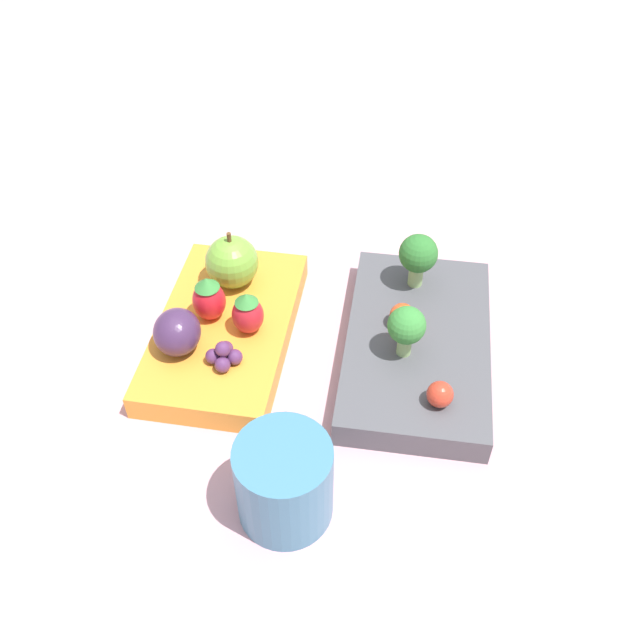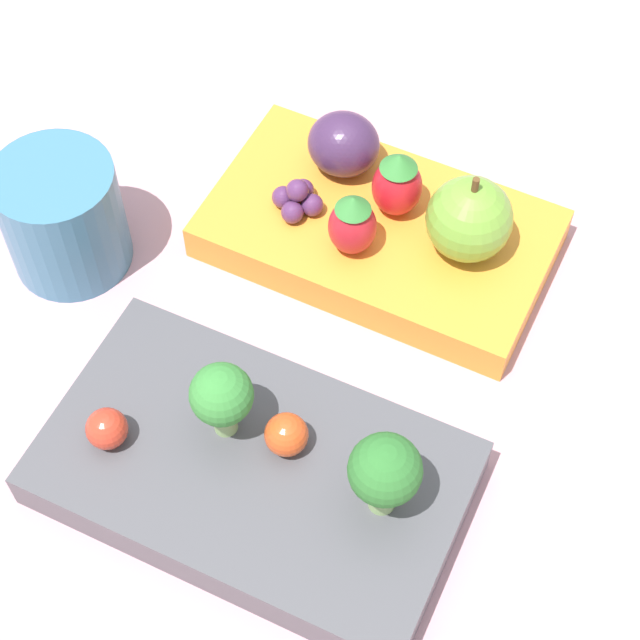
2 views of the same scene
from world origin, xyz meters
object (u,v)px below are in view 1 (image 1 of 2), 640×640
Objects in this scene: apple at (232,262)px; strawberry_1 at (248,313)px; bento_box_savoury at (417,346)px; broccoli_floret_0 at (418,255)px; cherry_tomato_1 at (440,394)px; bento_box_fruit at (225,331)px; grape_cluster at (224,355)px; drinking_cup at (284,482)px; strawberry_0 at (209,298)px; broccoli_floret_1 at (406,327)px; cherry_tomato_0 at (402,317)px; plum at (177,332)px.

strawberry_1 is (0.06, 0.02, -0.00)m from apple.
broccoli_floret_0 is (-0.07, 0.00, 0.05)m from bento_box_savoury.
apple reaches higher than cherry_tomato_1.
bento_box_fruit is 6.75× the size of grape_cluster.
drinking_cup is at bearing 15.24° from strawberry_1.
strawberry_1 is at bearing 66.85° from strawberry_0.
broccoli_floret_1 reaches higher than cherry_tomato_1.
bento_box_savoury is 0.05m from broccoli_floret_1.
cherry_tomato_0 is 0.09m from cherry_tomato_1.
drinking_cup is at bearing 36.43° from plum.
drinking_cup is at bearing -25.00° from broccoli_floret_0.
cherry_tomato_1 is (0.08, 0.18, 0.02)m from bento_box_fruit.
bento_box_fruit is 0.06m from plum.
bento_box_savoury is at bearing 51.17° from cherry_tomato_0.
bento_box_savoury is 0.17m from bento_box_fruit.
bento_box_savoury is at bearing 102.13° from grape_cluster.
strawberry_1 is at bearing -66.53° from broccoli_floret_0.
cherry_tomato_0 is at bearing 93.42° from strawberry_1.
bento_box_savoury is 0.18m from apple.
broccoli_floret_1 reaches higher than plum.
apple is at bearing -177.25° from grape_cluster.
bento_box_fruit is at bearing -158.26° from drinking_cup.
cherry_tomato_1 is at bearing 125.75° from drinking_cup.
cherry_tomato_0 reaches higher than grape_cluster.
cherry_tomato_0 is 0.71× the size of grape_cluster.
bento_box_fruit is 4.72× the size of strawberry_0.
broccoli_floret_0 is 1.25× the size of plum.
broccoli_floret_1 is at bearing 95.94° from grape_cluster.
strawberry_0 is at bearing 152.08° from plum.
broccoli_floret_0 is at bearing 165.46° from cherry_tomato_0.
grape_cluster is (0.05, 0.01, 0.02)m from bento_box_fruit.
strawberry_1 is at bearing -86.58° from cherry_tomato_0.
bento_box_savoury reaches higher than bento_box_fruit.
cherry_tomato_1 is at bearing 77.99° from grape_cluster.
bento_box_savoury is 10.43× the size of cherry_tomato_1.
bento_box_fruit is 0.17m from broccoli_floret_1.
broccoli_floret_0 reaches higher than strawberry_0.
strawberry_0 reaches higher than grape_cluster.
strawberry_1 reaches higher than grape_cluster.
broccoli_floret_1 reaches higher than cherry_tomato_0.
bento_box_savoury is at bearing 146.29° from drinking_cup.
strawberry_0 is at bearing -102.77° from broccoli_floret_1.
broccoli_floret_1 is 1.09× the size of strawberry_0.
apple is at bearing 162.45° from strawberry_0.
broccoli_floret_1 is at bearing 146.50° from drinking_cup.
bento_box_savoury is at bearing 84.14° from strawberry_0.
bento_box_savoury is 4.14× the size of broccoli_floret_0.
broccoli_floret_0 reaches higher than bento_box_fruit.
drinking_cup reaches higher than bento_box_fruit.
bento_box_savoury is 0.08m from cherry_tomato_1.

